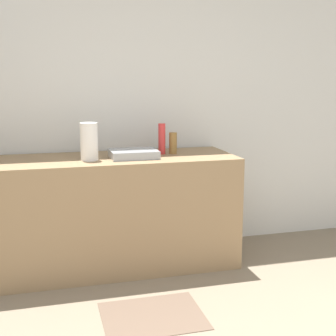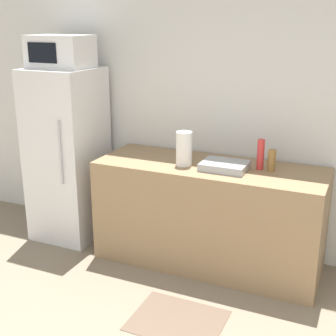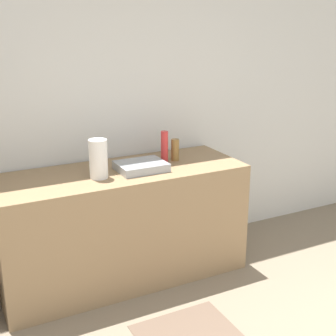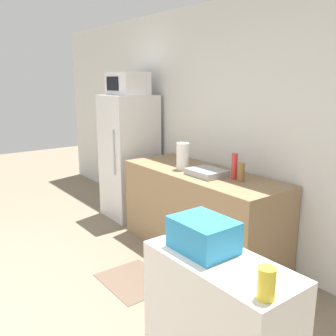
# 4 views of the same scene
# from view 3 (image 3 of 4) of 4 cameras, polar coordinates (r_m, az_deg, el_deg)

# --- Properties ---
(wall_back) EXTENTS (8.00, 0.06, 2.60)m
(wall_back) POSITION_cam_3_polar(r_m,az_deg,el_deg) (3.79, -6.88, 7.54)
(wall_back) COLOR silver
(wall_back) RESTS_ON ground_plane
(counter) EXTENTS (1.88, 0.69, 0.88)m
(counter) POSITION_cam_3_polar(r_m,az_deg,el_deg) (3.66, -5.60, -6.88)
(counter) COLOR #937551
(counter) RESTS_ON ground_plane
(sink_basin) EXTENTS (0.36, 0.29, 0.06)m
(sink_basin) POSITION_cam_3_polar(r_m,az_deg,el_deg) (3.49, -3.30, 0.22)
(sink_basin) COLOR #9EA3A8
(sink_basin) RESTS_ON counter
(bottle_tall) EXTENTS (0.06, 0.06, 0.25)m
(bottle_tall) POSITION_cam_3_polar(r_m,az_deg,el_deg) (3.68, -0.43, 2.63)
(bottle_tall) COLOR red
(bottle_tall) RESTS_ON counter
(bottle_short) EXTENTS (0.06, 0.06, 0.17)m
(bottle_short) POSITION_cam_3_polar(r_m,az_deg,el_deg) (3.72, 0.86, 2.24)
(bottle_short) COLOR olive
(bottle_short) RESTS_ON counter
(paper_towel_roll) EXTENTS (0.13, 0.13, 0.28)m
(paper_towel_roll) POSITION_cam_3_polar(r_m,az_deg,el_deg) (3.32, -8.49, 1.11)
(paper_towel_roll) COLOR white
(paper_towel_roll) RESTS_ON counter
(kitchen_rug) EXTENTS (0.64, 0.52, 0.01)m
(kitchen_rug) POSITION_cam_3_polar(r_m,az_deg,el_deg) (3.23, 2.48, -19.58)
(kitchen_rug) COLOR brown
(kitchen_rug) RESTS_ON ground_plane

